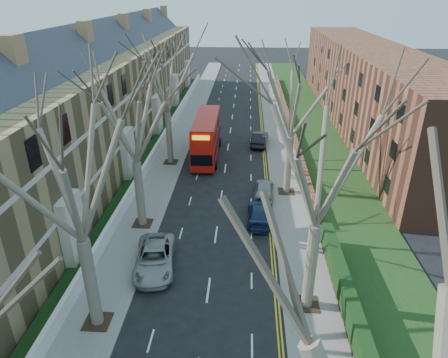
# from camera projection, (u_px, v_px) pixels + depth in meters

# --- Properties ---
(pavement_left) EXTENTS (3.00, 102.00, 0.12)m
(pavement_left) POSITION_uv_depth(u_px,v_px,m) (184.00, 129.00, 51.27)
(pavement_left) COLOR slate
(pavement_left) RESTS_ON ground
(pavement_right) EXTENTS (3.00, 102.00, 0.12)m
(pavement_right) POSITION_uv_depth(u_px,v_px,m) (278.00, 131.00, 50.63)
(pavement_right) COLOR slate
(pavement_right) RESTS_ON ground
(terrace_left) EXTENTS (9.70, 78.00, 13.60)m
(terrace_left) POSITION_uv_depth(u_px,v_px,m) (99.00, 102.00, 42.11)
(terrace_left) COLOR olive
(terrace_left) RESTS_ON ground
(flats_right) EXTENTS (13.97, 54.00, 10.00)m
(flats_right) POSITION_uv_depth(u_px,v_px,m) (367.00, 86.00, 51.51)
(flats_right) COLOR brown
(flats_right) RESTS_ON ground
(front_wall_left) EXTENTS (0.30, 78.00, 1.00)m
(front_wall_left) POSITION_uv_depth(u_px,v_px,m) (158.00, 147.00, 43.90)
(front_wall_left) COLOR white
(front_wall_left) RESTS_ON ground
(grass_verge_right) EXTENTS (6.00, 102.00, 0.06)m
(grass_verge_right) POSITION_uv_depth(u_px,v_px,m) (313.00, 131.00, 50.35)
(grass_verge_right) COLOR #1C3914
(grass_verge_right) RESTS_ON ground
(tree_left_mid) EXTENTS (10.50, 10.50, 14.71)m
(tree_left_mid) POSITION_uv_depth(u_px,v_px,m) (68.00, 160.00, 17.43)
(tree_left_mid) COLOR #6E604E
(tree_left_mid) RESTS_ON ground
(tree_left_far) EXTENTS (10.15, 10.15, 14.22)m
(tree_left_far) POSITION_uv_depth(u_px,v_px,m) (131.00, 107.00, 26.57)
(tree_left_far) COLOR #6E604E
(tree_left_far) RESTS_ON ground
(tree_left_dist) EXTENTS (10.50, 10.50, 14.71)m
(tree_left_dist) POSITION_uv_depth(u_px,v_px,m) (165.00, 69.00, 37.25)
(tree_left_dist) COLOR #6E604E
(tree_left_dist) RESTS_ON ground
(tree_right_mid) EXTENTS (10.50, 10.50, 14.71)m
(tree_right_mid) POSITION_uv_depth(u_px,v_px,m) (324.00, 149.00, 18.62)
(tree_right_mid) COLOR #6E604E
(tree_right_mid) RESTS_ON ground
(tree_right_far) EXTENTS (10.15, 10.15, 14.22)m
(tree_right_far) POSITION_uv_depth(u_px,v_px,m) (294.00, 89.00, 31.38)
(tree_right_far) COLOR #6E604E
(tree_right_far) RESTS_ON ground
(double_decker_bus) EXTENTS (2.69, 10.21, 4.29)m
(double_decker_bus) POSITION_uv_depth(u_px,v_px,m) (207.00, 138.00, 42.16)
(double_decker_bus) COLOR #B3140C
(double_decker_bus) RESTS_ON ground
(car_left_far) EXTENTS (3.08, 5.54, 1.47)m
(car_left_far) POSITION_uv_depth(u_px,v_px,m) (155.00, 258.00, 25.56)
(car_left_far) COLOR #95959A
(car_left_far) RESTS_ON ground
(car_right_near) EXTENTS (1.96, 4.59, 1.32)m
(car_right_near) POSITION_uv_depth(u_px,v_px,m) (259.00, 213.00, 30.82)
(car_right_near) COLOR navy
(car_right_near) RESTS_ON ground
(car_right_mid) EXTENTS (1.89, 4.19, 1.40)m
(car_right_mid) POSITION_uv_depth(u_px,v_px,m) (264.00, 189.00, 34.48)
(car_right_mid) COLOR gray
(car_right_mid) RESTS_ON ground
(car_right_far) EXTENTS (2.20, 4.82, 1.53)m
(car_right_far) POSITION_uv_depth(u_px,v_px,m) (260.00, 139.00, 45.92)
(car_right_far) COLOR black
(car_right_far) RESTS_ON ground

